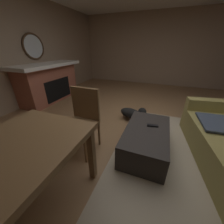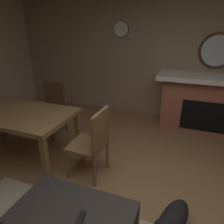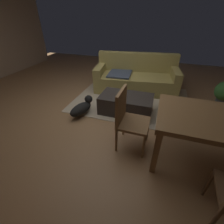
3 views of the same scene
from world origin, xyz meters
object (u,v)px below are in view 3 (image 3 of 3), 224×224
at_px(dining_chair_west, 128,117).
at_px(small_dog, 82,107).
at_px(ottoman_coffee_table, 126,104).
at_px(potted_plant, 224,92).
at_px(couch, 136,78).
at_px(tv_remote, 122,93).

distance_m(dining_chair_west, small_dog, 1.22).
bearing_deg(ottoman_coffee_table, potted_plant, 27.52).
distance_m(potted_plant, small_dog, 3.14).
bearing_deg(small_dog, ottoman_coffee_table, 25.08).
distance_m(couch, dining_chair_west, 2.15).
bearing_deg(tv_remote, couch, 75.82).
bearing_deg(dining_chair_west, tv_remote, 109.52).
xyz_separation_m(potted_plant, small_dog, (-2.80, -1.42, -0.11)).
xyz_separation_m(ottoman_coffee_table, tv_remote, (-0.11, 0.06, 0.20)).
xyz_separation_m(tv_remote, dining_chair_west, (0.34, -0.97, 0.13)).
height_order(dining_chair_west, potted_plant, dining_chair_west).
height_order(couch, tv_remote, couch).
xyz_separation_m(tv_remote, potted_plant, (2.10, 0.97, -0.10)).
xyz_separation_m(couch, dining_chair_west, (0.27, -2.12, 0.21)).
relative_size(ottoman_coffee_table, small_dog, 1.76).
bearing_deg(small_dog, couch, 63.94).
bearing_deg(potted_plant, tv_remote, -155.12).
height_order(couch, ottoman_coffee_table, couch).
distance_m(dining_chair_west, potted_plant, 2.63).
height_order(couch, dining_chair_west, dining_chair_west).
height_order(ottoman_coffee_table, potted_plant, potted_plant).
bearing_deg(couch, tv_remote, -93.75).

